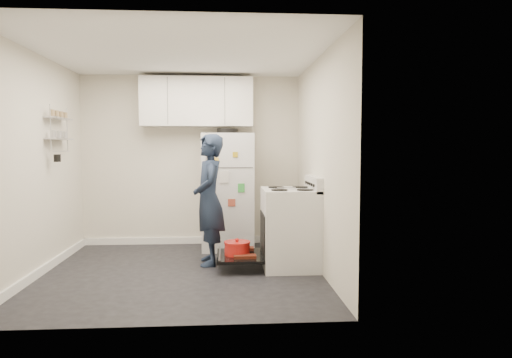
{
  "coord_description": "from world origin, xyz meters",
  "views": [
    {
      "loc": [
        0.5,
        -5.24,
        1.45
      ],
      "look_at": [
        0.89,
        0.46,
        1.05
      ],
      "focal_mm": 32.0,
      "sensor_mm": 36.0,
      "label": 1
    }
  ],
  "objects": [
    {
      "name": "refrigerator",
      "position": [
        0.54,
        1.25,
        0.83
      ],
      "size": [
        0.72,
        0.74,
        1.71
      ],
      "color": "silver",
      "rests_on": "ground"
    },
    {
      "name": "upper_cabinets",
      "position": [
        0.1,
        1.43,
        2.1
      ],
      "size": [
        1.6,
        0.33,
        0.7
      ],
      "primitive_type": "cube",
      "color": "silver",
      "rests_on": "room"
    },
    {
      "name": "person",
      "position": [
        0.3,
        0.37,
        0.81
      ],
      "size": [
        0.44,
        0.62,
        1.61
      ],
      "primitive_type": "imported",
      "rotation": [
        0.0,
        0.0,
        -1.48
      ],
      "color": "#192337",
      "rests_on": "ground"
    },
    {
      "name": "open_oven_door",
      "position": [
        0.66,
        0.15,
        0.2
      ],
      "size": [
        0.55,
        0.7,
        0.24
      ],
      "color": "black",
      "rests_on": "ground"
    },
    {
      "name": "electric_range",
      "position": [
        1.26,
        0.15,
        0.47
      ],
      "size": [
        0.66,
        0.76,
        1.1
      ],
      "color": "silver",
      "rests_on": "ground"
    },
    {
      "name": "room",
      "position": [
        -0.03,
        0.03,
        1.21
      ],
      "size": [
        3.21,
        3.21,
        2.51
      ],
      "color": "black",
      "rests_on": "ground"
    },
    {
      "name": "wall_shelf_rack",
      "position": [
        -1.52,
        0.49,
        1.68
      ],
      "size": [
        0.14,
        0.6,
        0.61
      ],
      "color": "#B2B2B7",
      "rests_on": "room"
    }
  ]
}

